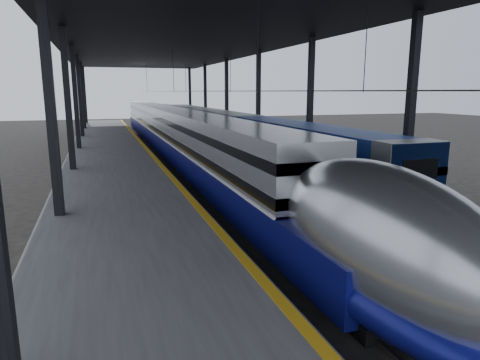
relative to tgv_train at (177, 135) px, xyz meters
name	(u,v)px	position (x,y,z in m)	size (l,w,h in m)	color
ground	(252,272)	(-2.00, -24.26, -1.87)	(160.00, 160.00, 0.00)	black
platform	(112,162)	(-5.50, -4.26, -1.37)	(6.00, 80.00, 1.00)	#4C4C4F
yellow_strip	(151,154)	(-2.70, -4.26, -0.86)	(0.30, 80.00, 0.01)	gold
rails	(219,162)	(2.50, -4.26, -1.79)	(6.52, 80.00, 0.16)	slate
canopy	(183,40)	(-0.10, -4.26, 7.25)	(18.00, 75.00, 9.47)	black
tgv_train	(177,135)	(0.00, 0.00, 0.00)	(2.79, 65.20, 3.99)	#B4B7BC
second_train	(221,130)	(5.00, 4.14, -0.02)	(2.65, 56.05, 3.65)	navy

